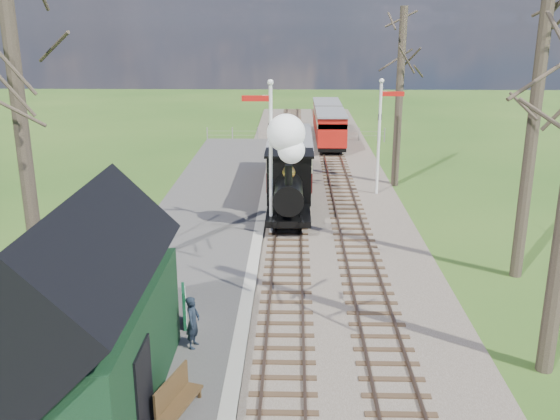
# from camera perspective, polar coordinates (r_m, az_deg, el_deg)

# --- Properties ---
(distant_hills) EXTENTS (114.40, 48.00, 22.02)m
(distant_hills) POSITION_cam_1_polar(r_m,az_deg,el_deg) (76.33, 2.16, -1.70)
(distant_hills) COLOR #385B23
(distant_hills) RESTS_ON ground
(ballast_bed) EXTENTS (8.00, 60.00, 0.10)m
(ballast_bed) POSITION_cam_1_polar(r_m,az_deg,el_deg) (31.03, 3.29, 1.46)
(ballast_bed) COLOR brown
(ballast_bed) RESTS_ON ground
(track_near) EXTENTS (1.60, 60.00, 0.15)m
(track_near) POSITION_cam_1_polar(r_m,az_deg,el_deg) (31.00, 0.89, 1.57)
(track_near) COLOR brown
(track_near) RESTS_ON ground
(track_far) EXTENTS (1.60, 60.00, 0.15)m
(track_far) POSITION_cam_1_polar(r_m,az_deg,el_deg) (31.09, 5.69, 1.53)
(track_far) COLOR brown
(track_far) RESTS_ON ground
(platform) EXTENTS (5.00, 44.00, 0.20)m
(platform) POSITION_cam_1_polar(r_m,az_deg,el_deg) (23.69, -7.79, -3.59)
(platform) COLOR #474442
(platform) RESTS_ON ground
(coping_strip) EXTENTS (0.40, 44.00, 0.21)m
(coping_strip) POSITION_cam_1_polar(r_m,az_deg,el_deg) (23.43, -2.22, -3.66)
(coping_strip) COLOR #B2AD9E
(coping_strip) RESTS_ON ground
(station_shed) EXTENTS (3.25, 6.30, 4.78)m
(station_shed) POSITION_cam_1_polar(r_m,az_deg,el_deg) (14.10, -17.74, -9.59)
(station_shed) COLOR black
(station_shed) RESTS_ON platform
(semaphore_near) EXTENTS (1.22, 0.24, 6.22)m
(semaphore_near) POSITION_cam_1_polar(r_m,az_deg,el_deg) (24.36, -1.02, 5.78)
(semaphore_near) COLOR silver
(semaphore_near) RESTS_ON ground
(semaphore_far) EXTENTS (1.22, 0.24, 5.72)m
(semaphore_far) POSITION_cam_1_polar(r_m,az_deg,el_deg) (30.58, 9.21, 7.38)
(semaphore_far) COLOR silver
(semaphore_far) RESTS_ON ground
(bare_trees) EXTENTS (15.51, 22.39, 12.00)m
(bare_trees) POSITION_cam_1_polar(r_m,az_deg,el_deg) (18.28, 4.85, 6.97)
(bare_trees) COLOR #382D23
(bare_trees) RESTS_ON ground
(fence_line) EXTENTS (12.60, 0.08, 1.00)m
(fence_line) POSITION_cam_1_polar(r_m,az_deg,el_deg) (44.57, 1.43, 6.95)
(fence_line) COLOR slate
(fence_line) RESTS_ON ground
(locomotive) EXTENTS (1.90, 4.43, 4.75)m
(locomotive) POSITION_cam_1_polar(r_m,az_deg,el_deg) (25.90, 0.79, 3.20)
(locomotive) COLOR black
(locomotive) RESTS_ON ground
(coach) EXTENTS (2.22, 7.60, 2.33)m
(coach) POSITION_cam_1_polar(r_m,az_deg,el_deg) (31.94, 0.92, 4.80)
(coach) COLOR black
(coach) RESTS_ON ground
(red_carriage_a) EXTENTS (1.95, 4.82, 2.05)m
(red_carriage_a) POSITION_cam_1_polar(r_m,az_deg,el_deg) (41.49, 4.65, 7.37)
(red_carriage_a) COLOR black
(red_carriage_a) RESTS_ON ground
(red_carriage_b) EXTENTS (1.95, 4.82, 2.05)m
(red_carriage_b) POSITION_cam_1_polar(r_m,az_deg,el_deg) (46.92, 4.28, 8.51)
(red_carriage_b) COLOR black
(red_carriage_b) RESTS_ON ground
(sign_board) EXTENTS (0.24, 0.77, 1.12)m
(sign_board) POSITION_cam_1_polar(r_m,az_deg,el_deg) (17.72, -8.75, -8.68)
(sign_board) COLOR #0E4425
(sign_board) RESTS_ON platform
(bench) EXTENTS (0.84, 1.54, 0.85)m
(bench) POSITION_cam_1_polar(r_m,az_deg,el_deg) (14.26, -9.54, -16.39)
(bench) COLOR #49331A
(bench) RESTS_ON platform
(person) EXTENTS (0.43, 0.57, 1.41)m
(person) POSITION_cam_1_polar(r_m,az_deg,el_deg) (16.51, -7.97, -10.11)
(person) COLOR #19212D
(person) RESTS_ON platform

